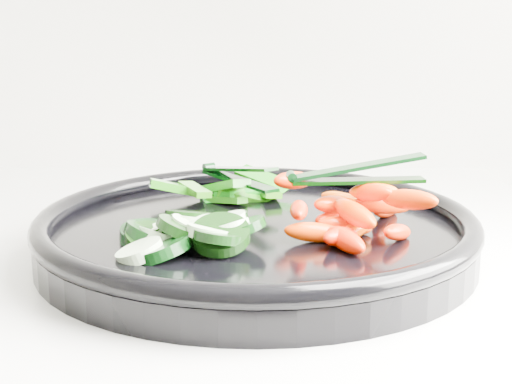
{
  "coord_description": "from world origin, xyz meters",
  "views": [
    {
      "loc": [
        0.7,
        1.04,
        1.12
      ],
      "look_at": [
        0.7,
        1.63,
        0.99
      ],
      "focal_mm": 50.0,
      "sensor_mm": 36.0,
      "label": 1
    }
  ],
  "objects": [
    {
      "name": "tong_pepper",
      "position": [
        0.68,
        1.72,
        0.98
      ],
      "size": [
        0.08,
        0.1,
        0.02
      ],
      "color": "black",
      "rests_on": "pepper_pile"
    },
    {
      "name": "pepper_pile",
      "position": [
        0.67,
        1.72,
        0.96
      ],
      "size": [
        0.14,
        0.1,
        0.04
      ],
      "color": "#09630A",
      "rests_on": "veggie_tray"
    },
    {
      "name": "carrot_pile",
      "position": [
        0.78,
        1.6,
        0.97
      ],
      "size": [
        0.13,
        0.15,
        0.05
      ],
      "color": "#EF4C00",
      "rests_on": "veggie_tray"
    },
    {
      "name": "cucumber_pile",
      "position": [
        0.64,
        1.58,
        0.96
      ],
      "size": [
        0.13,
        0.12,
        0.04
      ],
      "color": "black",
      "rests_on": "veggie_tray"
    },
    {
      "name": "veggie_tray",
      "position": [
        0.7,
        1.63,
        0.95
      ],
      "size": [
        0.46,
        0.46,
        0.04
      ],
      "color": "black",
      "rests_on": "counter"
    },
    {
      "name": "tong_carrot",
      "position": [
        0.78,
        1.61,
        1.0
      ],
      "size": [
        0.11,
        0.03,
        0.02
      ],
      "color": "black",
      "rests_on": "carrot_pile"
    }
  ]
}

